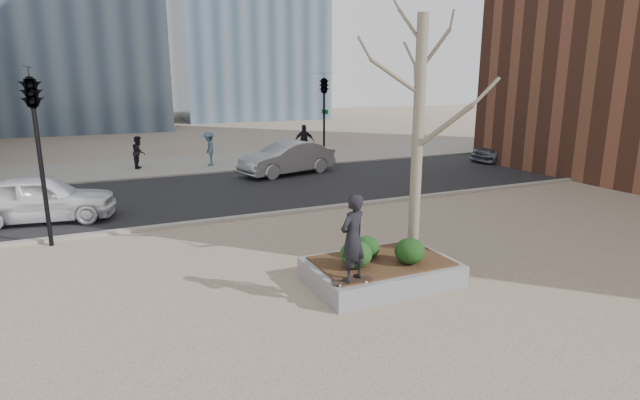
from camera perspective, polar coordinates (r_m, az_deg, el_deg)
name	(u,v)px	position (r m, az deg, el deg)	size (l,w,h in m)	color
ground	(339,290)	(10.36, 2.13, -10.22)	(120.00, 120.00, 0.00)	tan
street	(221,192)	(19.39, -11.26, 0.93)	(60.00, 8.00, 0.02)	black
far_sidewalk	(188,164)	(26.14, -14.89, 3.98)	(60.00, 6.00, 0.02)	gray
planter	(381,272)	(10.72, 6.97, -8.15)	(3.00, 2.00, 0.45)	gray
planter_mulch	(381,261)	(10.64, 7.01, -6.93)	(2.70, 1.70, 0.04)	#382314
sycamore_tree	(419,99)	(10.78, 11.30, 11.27)	(2.80, 2.80, 6.60)	gray
shrub_left	(356,254)	(10.09, 4.14, -6.21)	(0.65, 0.65, 0.55)	#103414
shrub_middle	(367,247)	(10.68, 5.39, -5.37)	(0.54, 0.54, 0.46)	#103311
shrub_right	(410,251)	(10.44, 10.22, -5.77)	(0.63, 0.63, 0.53)	black
skateboard	(352,282)	(9.51, 3.67, -9.29)	(0.78, 0.20, 0.07)	black
skateboarder	(353,238)	(9.21, 3.75, -4.34)	(0.60, 0.39, 1.65)	black
police_car	(41,198)	(17.05, -29.27, 0.15)	(1.67, 4.15, 1.41)	white
car_silver	(287,158)	(22.48, -3.77, 4.80)	(1.54, 4.42, 1.46)	#9A9CA2
car_third	(509,149)	(28.03, 20.82, 5.47)	(1.74, 4.27, 1.24)	#545760
pedestrian_a	(139,152)	(25.48, -20.00, 5.16)	(0.75, 0.58, 1.54)	black
pedestrian_b	(209,149)	(25.34, -12.56, 5.76)	(1.08, 0.62, 1.68)	#426176
pedestrian_c	(304,142)	(27.00, -1.80, 6.70)	(1.06, 0.44, 1.82)	black
traffic_light_near	(40,159)	(14.23, -29.33, 4.06)	(0.60, 2.48, 4.50)	black
traffic_light_far	(324,119)	(25.52, 0.47, 9.27)	(0.60, 2.48, 4.50)	black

